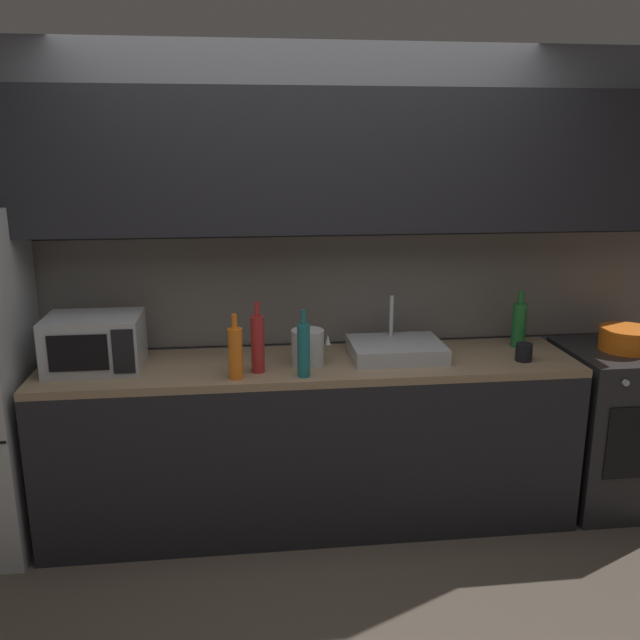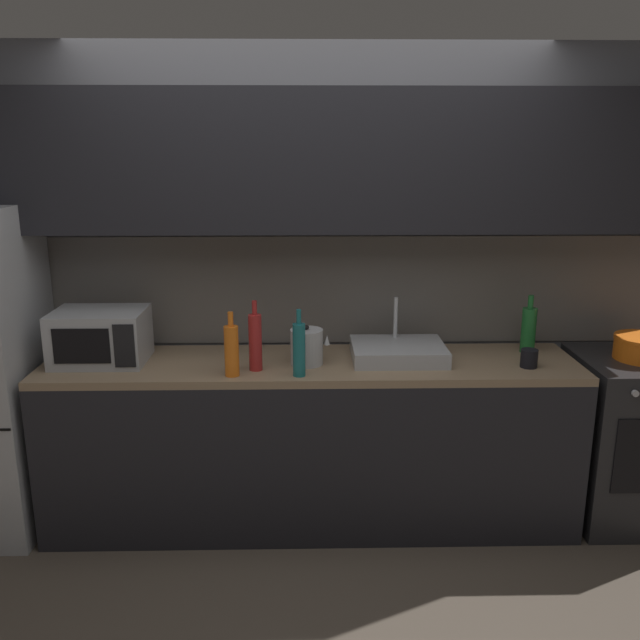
{
  "view_description": "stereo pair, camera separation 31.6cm",
  "coord_description": "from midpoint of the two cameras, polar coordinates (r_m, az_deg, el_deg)",
  "views": [
    {
      "loc": [
        -0.34,
        -2.35,
        1.98
      ],
      "look_at": [
        0.05,
        0.9,
        1.12
      ],
      "focal_mm": 37.46,
      "sensor_mm": 36.0,
      "label": 1
    },
    {
      "loc": [
        -0.02,
        -2.37,
        1.98
      ],
      "look_at": [
        0.05,
        0.9,
        1.12
      ],
      "focal_mm": 37.46,
      "sensor_mm": 36.0,
      "label": 2
    }
  ],
  "objects": [
    {
      "name": "wine_bottle_teal",
      "position": [
        3.19,
        -4.25,
        -2.56
      ],
      "size": [
        0.06,
        0.06,
        0.33
      ],
      "color": "#19666B",
      "rests_on": "counter_run"
    },
    {
      "name": "microwave",
      "position": [
        3.53,
        -21.17,
        -1.84
      ],
      "size": [
        0.46,
        0.35,
        0.27
      ],
      "color": "#A8AAAF",
      "rests_on": "counter_run"
    },
    {
      "name": "sink_basin",
      "position": [
        3.51,
        3.98,
        -2.53
      ],
      "size": [
        0.48,
        0.38,
        0.3
      ],
      "color": "#ADAFB5",
      "rests_on": "counter_run"
    },
    {
      "name": "wine_bottle_red",
      "position": [
        3.27,
        -8.11,
        -2.01
      ],
      "size": [
        0.07,
        0.07,
        0.35
      ],
      "color": "#A82323",
      "rests_on": "counter_run"
    },
    {
      "name": "ground_plane",
      "position": [
        3.09,
        -2.02,
        -25.19
      ],
      "size": [
        10.0,
        10.0,
        0.0
      ],
      "primitive_type": "plane",
      "color": "#4C4238"
    },
    {
      "name": "counter_run",
      "position": [
        3.61,
        -3.3,
        -10.41
      ],
      "size": [
        2.75,
        0.6,
        0.9
      ],
      "color": "black",
      "rests_on": "ground"
    },
    {
      "name": "mug_dark",
      "position": [
        3.55,
        14.62,
        -2.72
      ],
      "size": [
        0.09,
        0.09,
        0.09
      ],
      "primitive_type": "cylinder",
      "color": "black",
      "rests_on": "counter_run"
    },
    {
      "name": "back_wall",
      "position": [
        3.59,
        -3.86,
        7.79
      ],
      "size": [
        4.49,
        0.44,
        2.5
      ],
      "color": "slate",
      "rests_on": "ground"
    },
    {
      "name": "kettle",
      "position": [
        3.37,
        -3.74,
        -2.37
      ],
      "size": [
        0.2,
        0.17,
        0.21
      ],
      "color": "#B7BABF",
      "rests_on": "counter_run"
    },
    {
      "name": "wine_bottle_green",
      "position": [
        3.78,
        14.37,
        -0.36
      ],
      "size": [
        0.08,
        0.08,
        0.31
      ],
      "color": "#1E6B2D",
      "rests_on": "counter_run"
    },
    {
      "name": "wine_bottle_orange",
      "position": [
        3.2,
        -10.06,
        -2.78
      ],
      "size": [
        0.07,
        0.07,
        0.32
      ],
      "color": "orange",
      "rests_on": "counter_run"
    },
    {
      "name": "oven_range",
      "position": [
        4.07,
        21.86,
        -8.49
      ],
      "size": [
        0.6,
        0.62,
        0.9
      ],
      "color": "#232326",
      "rests_on": "ground"
    },
    {
      "name": "cooking_pot",
      "position": [
        3.91,
        22.7,
        -1.54
      ],
      "size": [
        0.29,
        0.29,
        0.12
      ],
      "color": "orange",
      "rests_on": "oven_range"
    }
  ]
}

